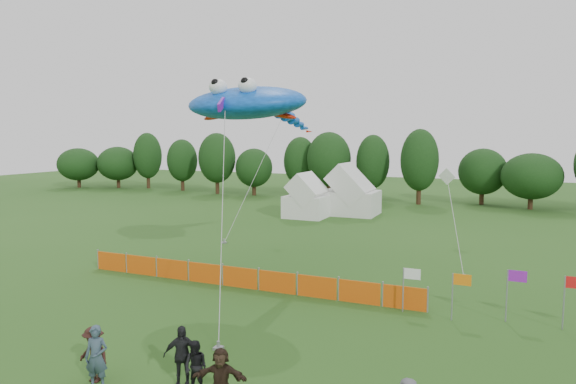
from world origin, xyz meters
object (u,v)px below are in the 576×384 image
at_px(spectator_a, 96,357).
at_px(stingray_kite, 251,104).
at_px(spectator_d, 182,356).
at_px(spectator_b, 196,367).
at_px(spectator_c, 94,354).
at_px(barrier_fence, 240,277).
at_px(tent_right, 350,195).
at_px(tent_left, 307,199).
at_px(spectator_f, 221,377).

xyz_separation_m(spectator_a, stingray_kite, (-0.78, 11.44, 7.97)).
bearing_deg(spectator_d, spectator_a, 179.24).
distance_m(spectator_b, spectator_d, 0.67).
height_order(spectator_c, stingray_kite, stingray_kite).
xyz_separation_m(barrier_fence, spectator_b, (3.82, -9.59, 0.26)).
relative_size(tent_right, spectator_b, 3.39).
distance_m(tent_right, stingray_kite, 25.04).
bearing_deg(spectator_c, spectator_d, 23.97).
bearing_deg(spectator_d, tent_left, 76.49).
relative_size(tent_left, tent_right, 0.71).
distance_m(tent_left, spectator_b, 32.46).
height_order(spectator_a, stingray_kite, stingray_kite).
height_order(barrier_fence, stingray_kite, stingray_kite).
bearing_deg(barrier_fence, tent_left, 102.72).
height_order(tent_left, spectator_c, tent_left).
distance_m(spectator_f, stingray_kite, 14.33).
xyz_separation_m(tent_right, spectator_c, (2.41, -35.09, -1.00)).
xyz_separation_m(tent_right, spectator_a, (2.79, -35.38, -0.90)).
bearing_deg(spectator_a, spectator_c, 126.01).
distance_m(tent_right, barrier_fence, 24.96).
relative_size(spectator_f, stingray_kite, 0.11).
height_order(spectator_a, spectator_d, spectator_a).
bearing_deg(spectator_d, tent_right, 70.16).
distance_m(spectator_a, spectator_b, 2.96).
bearing_deg(tent_right, spectator_a, -85.48).
distance_m(spectator_c, stingray_kite, 13.77).
bearing_deg(tent_right, spectator_f, -79.18).
distance_m(tent_right, spectator_b, 34.92).
xyz_separation_m(tent_left, tent_right, (3.11, 3.19, 0.20)).
bearing_deg(spectator_f, spectator_c, 169.32).
height_order(spectator_a, spectator_b, spectator_a).
bearing_deg(spectator_b, spectator_c, -163.62).
height_order(barrier_fence, spectator_a, spectator_a).
relative_size(spectator_b, spectator_f, 0.93).
distance_m(tent_left, stingray_kite, 22.57).
height_order(spectator_c, spectator_d, spectator_d).
distance_m(barrier_fence, spectator_d, 9.93).
distance_m(barrier_fence, spectator_b, 10.33).
xyz_separation_m(spectator_a, spectator_c, (-0.39, 0.29, -0.09)).
bearing_deg(spectator_f, tent_right, 86.47).
bearing_deg(spectator_c, spectator_b, 17.16).
xyz_separation_m(spectator_d, stingray_kite, (-2.97, 10.31, 8.00)).
relative_size(spectator_d, spectator_f, 1.11).
height_order(tent_left, tent_right, tent_right).
bearing_deg(spectator_a, barrier_fence, 77.84).
bearing_deg(tent_left, tent_right, 45.76).
bearing_deg(spectator_a, spectator_f, -9.44).
height_order(tent_left, spectator_d, tent_left).
bearing_deg(spectator_b, spectator_a, -156.68).
height_order(barrier_fence, spectator_c, spectator_c).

